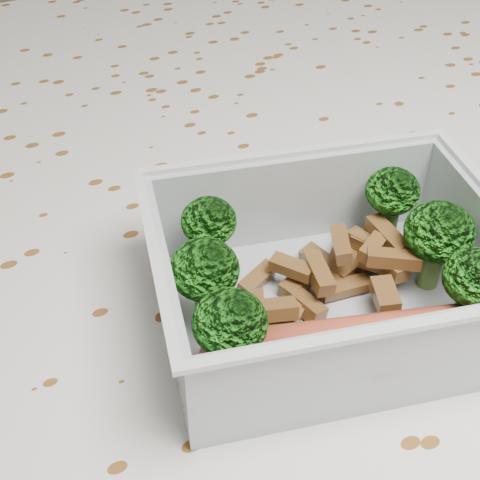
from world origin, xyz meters
name	(u,v)px	position (x,y,z in m)	size (l,w,h in m)	color
dining_table	(254,380)	(0.00, 0.00, 0.67)	(1.40, 0.90, 0.75)	brown
tablecloth	(255,327)	(0.00, 0.00, 0.72)	(1.46, 0.96, 0.19)	white
lunch_container	(328,287)	(0.02, -0.04, 0.78)	(0.20, 0.17, 0.06)	silver
broccoli_florets	(330,257)	(0.02, -0.04, 0.79)	(0.16, 0.12, 0.05)	#608C3F
meat_pile	(339,271)	(0.03, -0.03, 0.77)	(0.10, 0.07, 0.03)	brown
sausage	(362,342)	(0.02, -0.08, 0.78)	(0.15, 0.06, 0.03)	#BA452E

